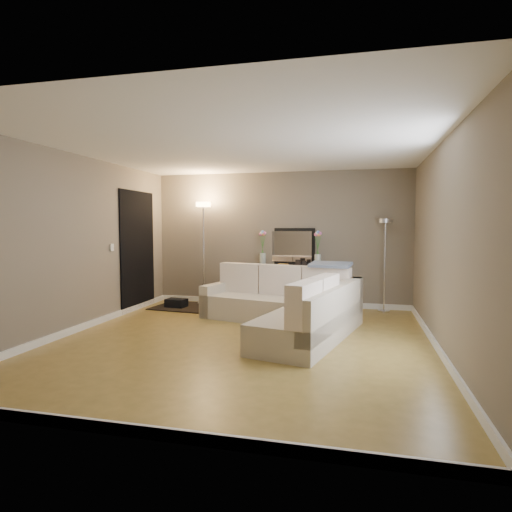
% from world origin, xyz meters
% --- Properties ---
extents(floor, '(5.00, 5.50, 0.01)m').
position_xyz_m(floor, '(0.00, 0.00, -0.01)').
color(floor, olive).
rests_on(floor, ground).
extents(ceiling, '(5.00, 5.50, 0.01)m').
position_xyz_m(ceiling, '(0.00, 0.00, 2.60)').
color(ceiling, white).
rests_on(ceiling, ground).
extents(wall_back, '(5.00, 0.02, 2.60)m').
position_xyz_m(wall_back, '(0.00, 2.76, 1.30)').
color(wall_back, '#766C5B').
rests_on(wall_back, ground).
extents(wall_front, '(5.00, 0.02, 2.60)m').
position_xyz_m(wall_front, '(0.00, -2.76, 1.30)').
color(wall_front, '#766C5B').
rests_on(wall_front, ground).
extents(wall_left, '(0.02, 5.50, 2.60)m').
position_xyz_m(wall_left, '(-2.51, 0.00, 1.30)').
color(wall_left, '#766C5B').
rests_on(wall_left, ground).
extents(wall_right, '(0.02, 5.50, 2.60)m').
position_xyz_m(wall_right, '(2.51, 0.00, 1.30)').
color(wall_right, '#766C5B').
rests_on(wall_right, ground).
extents(baseboard_back, '(5.00, 0.03, 0.10)m').
position_xyz_m(baseboard_back, '(0.00, 2.73, 0.05)').
color(baseboard_back, white).
rests_on(baseboard_back, ground).
extents(baseboard_front, '(5.00, 0.03, 0.10)m').
position_xyz_m(baseboard_front, '(0.00, -2.73, 0.05)').
color(baseboard_front, white).
rests_on(baseboard_front, ground).
extents(baseboard_left, '(0.03, 5.50, 0.10)m').
position_xyz_m(baseboard_left, '(-2.48, 0.00, 0.05)').
color(baseboard_left, white).
rests_on(baseboard_left, ground).
extents(baseboard_right, '(0.03, 5.50, 0.10)m').
position_xyz_m(baseboard_right, '(2.48, 0.00, 0.05)').
color(baseboard_right, white).
rests_on(baseboard_right, ground).
extents(doorway, '(0.02, 1.20, 2.20)m').
position_xyz_m(doorway, '(-2.48, 1.70, 1.10)').
color(doorway, black).
rests_on(doorway, ground).
extents(switch_plate, '(0.02, 0.08, 0.12)m').
position_xyz_m(switch_plate, '(-2.48, 0.85, 1.20)').
color(switch_plate, white).
rests_on(switch_plate, ground).
extents(sectional_sofa, '(2.68, 2.97, 0.90)m').
position_xyz_m(sectional_sofa, '(0.49, 0.90, 0.33)').
color(sectional_sofa, beige).
rests_on(sectional_sofa, floor).
extents(throw_blanket, '(0.70, 0.49, 0.09)m').
position_xyz_m(throw_blanket, '(1.08, 1.40, 0.94)').
color(throw_blanket, slate).
rests_on(throw_blanket, sectional_sofa).
extents(console_table, '(1.31, 0.48, 0.79)m').
position_xyz_m(console_table, '(0.15, 2.57, 0.45)').
color(console_table, black).
rests_on(console_table, floor).
extents(leaning_mirror, '(0.91, 0.14, 0.71)m').
position_xyz_m(leaning_mirror, '(0.25, 2.73, 1.16)').
color(leaning_mirror, black).
rests_on(leaning_mirror, console_table).
extents(table_decor, '(0.55, 0.15, 0.13)m').
position_xyz_m(table_decor, '(0.23, 2.53, 0.83)').
color(table_decor, gold).
rests_on(table_decor, console_table).
extents(flower_vase_left, '(0.15, 0.13, 0.68)m').
position_xyz_m(flower_vase_left, '(-0.31, 2.62, 1.08)').
color(flower_vase_left, silver).
rests_on(flower_vase_left, console_table).
extents(flower_vase_right, '(0.15, 0.13, 0.68)m').
position_xyz_m(flower_vase_right, '(0.77, 2.51, 1.08)').
color(flower_vase_right, silver).
rests_on(flower_vase_right, console_table).
extents(floor_lamp_lit, '(0.31, 0.31, 2.02)m').
position_xyz_m(floor_lamp_lit, '(-1.46, 2.45, 1.43)').
color(floor_lamp_lit, silver).
rests_on(floor_lamp_lit, floor).
extents(floor_lamp_unlit, '(0.30, 0.30, 1.68)m').
position_xyz_m(floor_lamp_unlit, '(1.97, 2.51, 1.19)').
color(floor_lamp_unlit, silver).
rests_on(floor_lamp_unlit, floor).
extents(charcoal_rug, '(1.42, 1.13, 0.02)m').
position_xyz_m(charcoal_rug, '(-1.61, 2.08, 0.01)').
color(charcoal_rug, black).
rests_on(charcoal_rug, floor).
extents(black_bag, '(0.40, 0.30, 0.24)m').
position_xyz_m(black_bag, '(-1.85, 1.99, 0.05)').
color(black_bag, black).
rests_on(black_bag, charcoal_rug).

